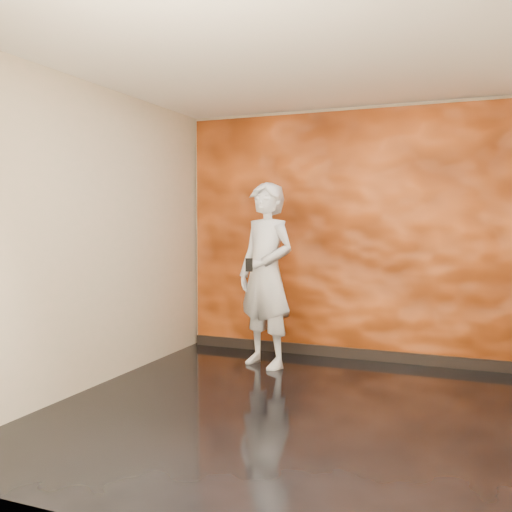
{
  "coord_description": "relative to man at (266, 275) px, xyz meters",
  "views": [
    {
      "loc": [
        1.36,
        -4.32,
        1.55
      ],
      "look_at": [
        -0.73,
        0.85,
        1.2
      ],
      "focal_mm": 40.0,
      "sensor_mm": 36.0,
      "label": 1
    }
  ],
  "objects": [
    {
      "name": "man",
      "position": [
        0.0,
        0.0,
        0.0
      ],
      "size": [
        0.84,
        0.71,
        1.95
      ],
      "primitive_type": "imported",
      "rotation": [
        0.0,
        0.0,
        -0.41
      ],
      "color": "#A2A7B1",
      "rests_on": "ground"
    },
    {
      "name": "baseboard",
      "position": [
        0.78,
        0.66,
        -0.91
      ],
      "size": [
        3.9,
        0.04,
        0.12
      ],
      "primitive_type": "cube",
      "color": "black",
      "rests_on": "ground"
    },
    {
      "name": "feature_wall",
      "position": [
        0.78,
        0.7,
        0.41
      ],
      "size": [
        3.9,
        0.06,
        2.75
      ],
      "primitive_type": "cube",
      "color": "orange",
      "rests_on": "ground"
    },
    {
      "name": "room",
      "position": [
        0.78,
        -1.26,
        0.43
      ],
      "size": [
        4.02,
        4.02,
        2.81
      ],
      "color": "black",
      "rests_on": "ground"
    },
    {
      "name": "phone",
      "position": [
        -0.1,
        -0.23,
        0.12
      ],
      "size": [
        0.07,
        0.02,
        0.14
      ],
      "primitive_type": "cube",
      "rotation": [
        0.0,
        0.0,
        0.09
      ],
      "color": "black",
      "rests_on": "man"
    }
  ]
}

